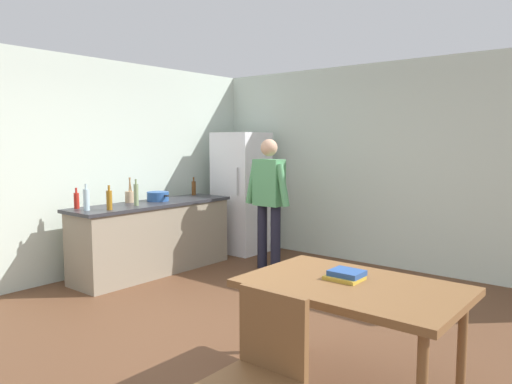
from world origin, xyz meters
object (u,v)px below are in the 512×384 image
at_px(dining_table, 352,295).
at_px(bottle_water_clear, 86,199).
at_px(book_stack, 346,275).
at_px(bottle_oil_amber, 109,200).
at_px(bottle_sauce_red, 77,200).
at_px(refrigerator, 241,193).
at_px(person, 269,195).
at_px(bottle_beer_brown, 194,188).
at_px(chair, 259,369).
at_px(cooking_pot, 158,196).
at_px(bottle_vinegar_tall, 136,194).
at_px(utensil_jar, 129,196).

bearing_deg(dining_table, bottle_water_clear, 177.07).
height_order(bottle_water_clear, book_stack, bottle_water_clear).
relative_size(dining_table, bottle_water_clear, 4.67).
relative_size(bottle_oil_amber, book_stack, 1.21).
relative_size(bottle_sauce_red, book_stack, 1.03).
relative_size(refrigerator, person, 1.06).
relative_size(bottle_beer_brown, bottle_sauce_red, 1.08).
bearing_deg(refrigerator, book_stack, -39.40).
height_order(chair, bottle_beer_brown, bottle_beer_brown).
xyz_separation_m(chair, bottle_sauce_red, (-3.64, 1.16, 0.46)).
xyz_separation_m(bottle_oil_amber, book_stack, (3.16, -0.31, -0.24)).
xyz_separation_m(refrigerator, cooking_pot, (-0.16, -1.46, 0.06)).
bearing_deg(cooking_pot, bottle_water_clear, -86.70).
height_order(cooking_pot, bottle_sauce_red, bottle_sauce_red).
xyz_separation_m(chair, bottle_oil_amber, (-3.24, 1.33, 0.48)).
bearing_deg(cooking_pot, bottle_sauce_red, -99.46).
bearing_deg(bottle_beer_brown, book_stack, -28.94).
bearing_deg(bottle_oil_amber, refrigerator, 91.37).
bearing_deg(chair, person, 132.08).
relative_size(refrigerator, book_stack, 7.75).
distance_m(bottle_water_clear, book_stack, 3.33).
height_order(refrigerator, book_stack, refrigerator).
bearing_deg(refrigerator, bottle_beer_brown, -112.99).
xyz_separation_m(person, bottle_vinegar_tall, (-0.96, -1.37, 0.06)).
relative_size(utensil_jar, bottle_sauce_red, 1.33).
distance_m(refrigerator, person, 1.10).
xyz_separation_m(dining_table, bottle_vinegar_tall, (-3.31, 0.78, 0.36)).
bearing_deg(bottle_oil_amber, bottle_beer_brown, 102.17).
relative_size(utensil_jar, bottle_beer_brown, 1.23).
bearing_deg(bottle_water_clear, utensil_jar, 106.17).
bearing_deg(person, book_stack, -42.66).
distance_m(chair, bottle_vinegar_tall, 3.78).
relative_size(cooking_pot, book_stack, 1.72).
distance_m(bottle_beer_brown, bottle_water_clear, 1.84).
bearing_deg(utensil_jar, refrigerator, 80.08).
bearing_deg(bottle_sauce_red, bottle_oil_amber, 23.55).
distance_m(cooking_pot, book_stack, 3.59).
relative_size(utensil_jar, bottle_vinegar_tall, 1.00).
bearing_deg(utensil_jar, bottle_beer_brown, 89.12).
distance_m(bottle_beer_brown, bottle_oil_amber, 1.67).
bearing_deg(bottle_sauce_red, utensil_jar, 88.15).
height_order(utensil_jar, bottle_sauce_red, utensil_jar).
height_order(bottle_vinegar_tall, book_stack, bottle_vinegar_tall).
height_order(bottle_oil_amber, bottle_water_clear, bottle_water_clear).
distance_m(chair, bottle_sauce_red, 3.85).
distance_m(person, cooking_pot, 1.44).
bearing_deg(bottle_sauce_red, dining_table, -3.02).
bearing_deg(bottle_vinegar_tall, cooking_pot, 108.67).
relative_size(chair, utensil_jar, 2.84).
distance_m(cooking_pot, bottle_beer_brown, 0.78).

